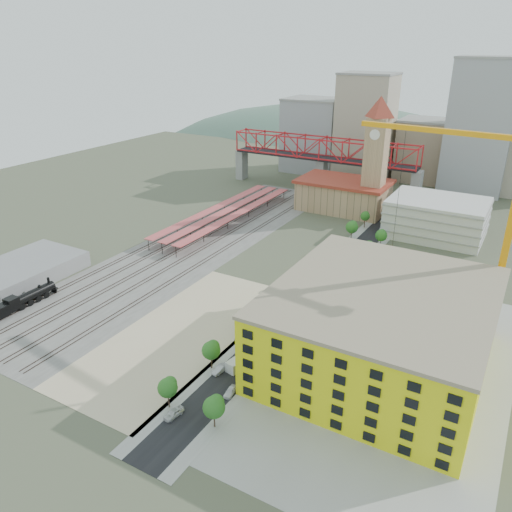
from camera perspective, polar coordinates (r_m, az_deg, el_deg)
The scene contains 32 objects.
ground at distance 148.66m, azimuth 0.35°, elevation -3.55°, with size 400.00×400.00×0.00m, color #474C38.
ballast_strip at distance 180.06m, azimuth -6.88°, elevation 1.29°, with size 36.00×165.00×0.06m, color #605E59.
dirt_lot at distance 127.94m, azimuth -8.30°, elevation -8.68°, with size 28.00×67.00×0.06m, color tan.
street_asphalt at distance 154.75m, azimuth 8.28°, elevation -2.66°, with size 12.00×170.00×0.06m, color black.
sidewalk_west at distance 156.59m, azimuth 6.42°, elevation -2.23°, with size 3.00×170.00×0.04m, color gray.
sidewalk_east at distance 153.10m, azimuth 10.18°, elevation -3.10°, with size 3.00×170.00×0.04m, color gray.
construction_pad at distance 118.53m, azimuth 14.99°, elevation -12.21°, with size 50.00×90.00×0.06m, color gray.
rail_tracks at distance 181.03m, azimuth -7.34°, elevation 1.43°, with size 26.56×160.00×0.18m.
platform_canopies at distance 202.46m, azimuth -3.47°, elevation 5.16°, with size 16.00×80.00×4.12m.
station_hall at distance 218.02m, azimuth 9.96°, elevation 6.93°, with size 38.00×24.00×13.10m.
clock_tower at distance 207.09m, azimuth 13.63°, elevation 12.04°, with size 12.00×12.00×52.00m.
parking_garage at distance 197.06m, azimuth 19.93°, elevation 4.16°, with size 34.00×26.00×14.00m, color silver.
truss_bridge at distance 242.90m, azimuth 7.63°, elevation 11.74°, with size 94.00×9.60×25.60m.
construction_building at distance 114.01m, azimuth 14.02°, elevation -8.01°, with size 44.60×50.60×18.80m.
warehouse at distance 169.45m, azimuth -24.88°, elevation -1.41°, with size 22.00×32.00×5.00m, color gray.
street_trees at distance 146.45m, azimuth 6.79°, elevation -4.18°, with size 15.40×124.40×8.00m.
skyline at distance 267.68m, azimuth 17.46°, elevation 12.84°, with size 133.00×46.00×60.00m.
distant_hills at distance 403.54m, azimuth 24.88°, elevation -0.15°, with size 647.00×264.00×227.00m.
locomotive at distance 151.04m, azimuth -25.05°, elevation -4.60°, with size 2.96×22.84×5.71m.
tower_crane at distance 127.56m, azimuth 26.06°, elevation 6.10°, with size 52.43×7.66×56.11m.
site_trailer_a at distance 114.91m, azimuth -1.45°, elevation -11.78°, with size 2.47×9.40×2.57m, color silver.
site_trailer_b at distance 117.63m, azimuth -0.43°, elevation -10.77°, with size 2.70×10.28×2.81m, color silver.
site_trailer_c at distance 126.54m, azimuth 2.33°, elevation -8.20°, with size 2.27×8.62×2.36m, color silver.
site_trailer_d at distance 134.18m, azimuth 4.33°, elevation -6.20°, with size 2.51×9.54×2.61m, color silver.
car_0 at distance 103.12m, azimuth -9.37°, elevation -17.32°, with size 1.83×4.55×1.55m, color silver.
car_1 at distance 113.24m, azimuth -4.09°, elevation -12.79°, with size 1.55×4.45×1.47m, color #A5A5AB.
car_2 at distance 138.01m, azimuth 3.76°, elevation -5.53°, with size 2.55×5.54×1.54m, color black.
car_3 at distance 149.26m, azimuth 6.14°, elevation -3.29°, with size 1.90×4.68×1.36m, color navy.
car_4 at distance 107.07m, azimuth -2.96°, elevation -15.24°, with size 1.69×4.19×1.43m, color silver.
car_5 at distance 129.73m, azimuth 4.62°, elevation -7.60°, with size 1.68×4.83×1.59m, color gray.
car_6 at distance 157.81m, azimuth 9.99°, elevation -1.96°, with size 2.38×5.16×1.43m, color black.
car_7 at distance 162.62m, azimuth 10.69°, elevation -1.20°, with size 2.19×5.40×1.57m, color navy.
Camera 1 is at (65.16, -115.18, 67.72)m, focal length 35.00 mm.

